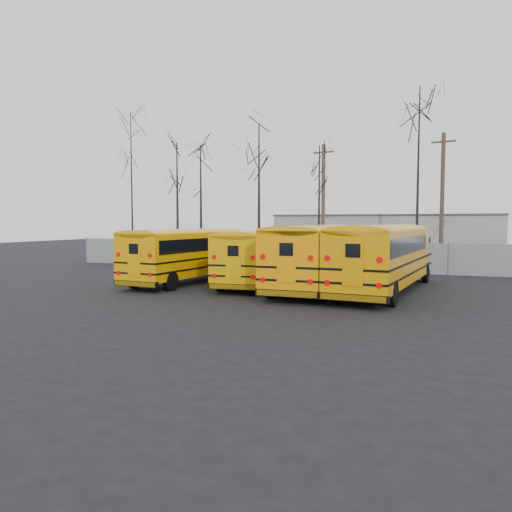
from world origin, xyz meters
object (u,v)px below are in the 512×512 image
at_px(bus_d, 383,252).
at_px(utility_pole_left, 323,203).
at_px(bus_a, 190,250).
at_px(bus_c, 318,251).
at_px(utility_pole_right, 442,197).
at_px(bus_b, 260,252).

xyz_separation_m(bus_d, utility_pole_left, (-6.30, 14.69, 2.91)).
xyz_separation_m(bus_a, bus_d, (10.56, -0.60, 0.15)).
xyz_separation_m(bus_c, utility_pole_right, (5.63, 17.60, 3.36)).
bearing_deg(bus_b, utility_pole_right, 55.89).
distance_m(bus_a, utility_pole_left, 15.03).
relative_size(bus_c, utility_pole_left, 1.24).
height_order(bus_a, bus_c, bus_c).
xyz_separation_m(utility_pole_left, utility_pole_right, (8.73, 3.11, 0.43)).
distance_m(bus_c, utility_pole_right, 18.79).
height_order(bus_b, utility_pole_left, utility_pole_left).
distance_m(bus_b, bus_d, 6.73).
bearing_deg(bus_a, bus_c, 1.40).
height_order(bus_d, utility_pole_left, utility_pole_left).
bearing_deg(utility_pole_left, bus_c, -65.84).
height_order(bus_a, bus_d, bus_d).
bearing_deg(utility_pole_left, bus_d, -54.71).
relative_size(bus_d, utility_pole_right, 1.16).
relative_size(bus_a, bus_c, 0.94).
relative_size(bus_b, utility_pole_right, 1.05).
bearing_deg(bus_a, bus_d, 1.27).
bearing_deg(bus_d, bus_c, -177.56).
xyz_separation_m(bus_a, utility_pole_left, (4.25, 14.09, 3.06)).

